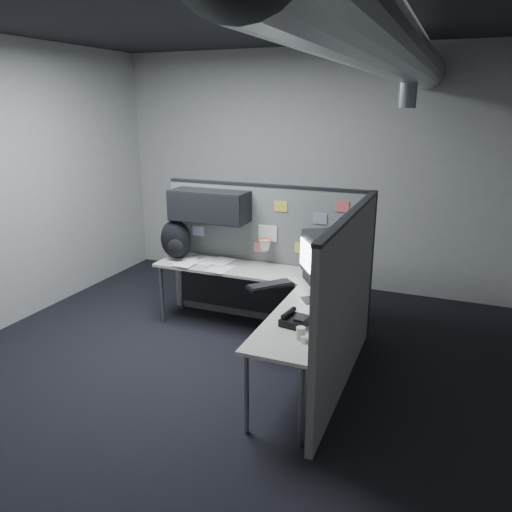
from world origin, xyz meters
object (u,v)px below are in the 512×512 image
at_px(monitor, 328,257).
at_px(desk, 266,290).
at_px(phone, 295,320).
at_px(backpack, 176,240).
at_px(keyboard, 270,285).

bearing_deg(monitor, desk, -150.62).
bearing_deg(phone, backpack, 165.34).
bearing_deg(desk, phone, -56.40).
xyz_separation_m(monitor, keyboard, (-0.49, -0.36, -0.25)).
distance_m(monitor, phone, 1.13).
xyz_separation_m(desk, keyboard, (0.12, -0.18, 0.14)).
bearing_deg(keyboard, monitor, 32.18).
bearing_deg(phone, monitor, 109.20).
distance_m(desk, monitor, 0.74).
relative_size(desk, monitor, 3.69).
height_order(desk, monitor, monitor).
distance_m(desk, backpack, 1.33).
bearing_deg(phone, desk, 142.23).
distance_m(desk, keyboard, 0.26).
bearing_deg(backpack, keyboard, -28.91).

